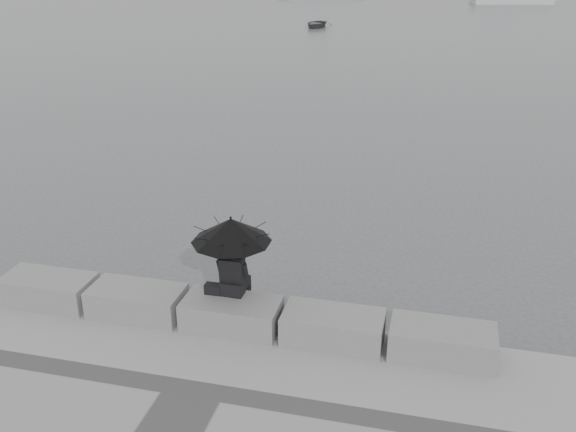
# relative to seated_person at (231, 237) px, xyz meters

# --- Properties ---
(ground) EXTENTS (360.00, 360.00, 0.00)m
(ground) POSITION_rel_seated_person_xyz_m (0.05, 0.19, -2.03)
(ground) COLOR #47494C
(ground) RESTS_ON ground
(stone_block_far_left) EXTENTS (1.60, 0.80, 0.50)m
(stone_block_far_left) POSITION_rel_seated_person_xyz_m (-3.35, -0.26, -1.28)
(stone_block_far_left) COLOR slate
(stone_block_far_left) RESTS_ON promenade
(stone_block_left) EXTENTS (1.60, 0.80, 0.50)m
(stone_block_left) POSITION_rel_seated_person_xyz_m (-1.65, -0.26, -1.28)
(stone_block_left) COLOR slate
(stone_block_left) RESTS_ON promenade
(stone_block_centre) EXTENTS (1.60, 0.80, 0.50)m
(stone_block_centre) POSITION_rel_seated_person_xyz_m (0.05, -0.26, -1.28)
(stone_block_centre) COLOR slate
(stone_block_centre) RESTS_ON promenade
(stone_block_right) EXTENTS (1.60, 0.80, 0.50)m
(stone_block_right) POSITION_rel_seated_person_xyz_m (1.75, -0.26, -1.28)
(stone_block_right) COLOR slate
(stone_block_right) RESTS_ON promenade
(stone_block_far_right) EXTENTS (1.60, 0.80, 0.50)m
(stone_block_far_right) POSITION_rel_seated_person_xyz_m (3.45, -0.26, -1.28)
(stone_block_far_right) COLOR slate
(stone_block_far_right) RESTS_ON promenade
(seated_person) EXTENTS (1.32, 1.32, 1.39)m
(seated_person) POSITION_rel_seated_person_xyz_m (0.00, 0.00, 0.00)
(seated_person) COLOR black
(seated_person) RESTS_ON stone_block_centre
(bag) EXTENTS (0.27, 0.16, 0.18)m
(bag) POSITION_rel_seated_person_xyz_m (-0.32, -0.10, -0.94)
(bag) COLOR black
(bag) RESTS_ON stone_block_centre
(dinghy) EXTENTS (3.43, 1.82, 0.55)m
(dinghy) POSITION_rel_seated_person_xyz_m (-7.91, 45.70, -1.75)
(dinghy) COLOR slate
(dinghy) RESTS_ON ground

